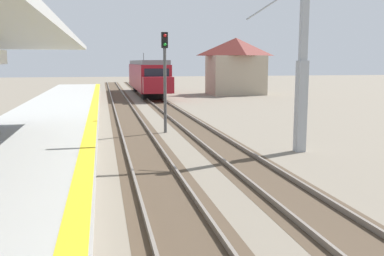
% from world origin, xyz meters
% --- Properties ---
extents(station_platform, '(5.00, 80.00, 0.91)m').
position_xyz_m(station_platform, '(-2.50, 16.00, 0.45)').
color(station_platform, '#A8A8A3').
rests_on(station_platform, ground).
extents(track_pair_nearest_platform, '(2.34, 120.00, 0.16)m').
position_xyz_m(track_pair_nearest_platform, '(1.90, 20.00, 0.05)').
color(track_pair_nearest_platform, '#4C3D2D').
rests_on(track_pair_nearest_platform, ground).
extents(track_pair_middle, '(2.34, 120.00, 0.16)m').
position_xyz_m(track_pair_middle, '(5.30, 20.00, 0.05)').
color(track_pair_middle, '#4C3D2D').
rests_on(track_pair_middle, ground).
extents(approaching_train, '(2.93, 19.60, 4.76)m').
position_xyz_m(approaching_train, '(5.30, 48.64, 2.18)').
color(approaching_train, maroon).
rests_on(approaching_train, ground).
extents(rail_signal_post, '(0.32, 0.34, 5.20)m').
position_xyz_m(rail_signal_post, '(3.48, 22.11, 3.19)').
color(rail_signal_post, '#4C4C4C').
rests_on(rail_signal_post, ground).
extents(catenary_pylon_far_side, '(5.00, 0.40, 7.50)m').
position_xyz_m(catenary_pylon_far_side, '(7.96, 16.18, 3.60)').
color(catenary_pylon_far_side, '#9EA3A8').
rests_on(catenary_pylon_far_side, ground).
extents(distant_trackside_house, '(6.60, 5.28, 6.40)m').
position_xyz_m(distant_trackside_house, '(15.32, 47.48, 3.34)').
color(distant_trackside_house, tan).
rests_on(distant_trackside_house, ground).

